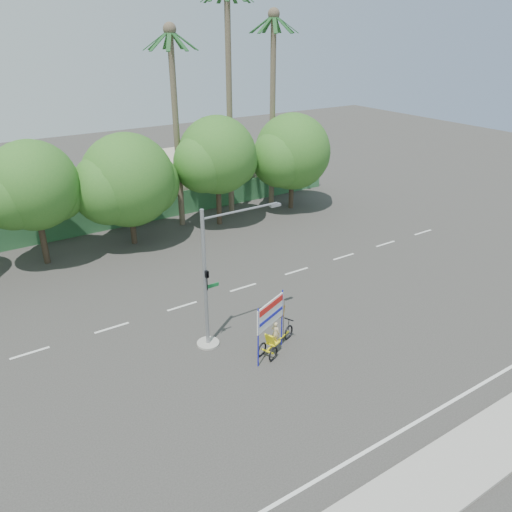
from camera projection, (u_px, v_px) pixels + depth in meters
ground at (298, 369)px, 22.69m from camera, size 120.00×120.00×0.00m
sidewalk_near at (433, 483)px, 16.96m from camera, size 50.00×2.40×0.12m
fence at (129, 213)px, 38.61m from camera, size 38.00×0.08×2.00m
building_right at (195, 175)px, 45.65m from camera, size 14.00×8.00×3.60m
tree_left at (32, 189)px, 30.75m from camera, size 6.66×5.60×8.07m
tree_center at (127, 183)px, 33.97m from camera, size 7.62×6.40×7.85m
tree_right at (217, 158)px, 37.11m from camera, size 6.90×5.80×8.36m
tree_far_right at (292, 154)px, 40.83m from camera, size 7.38×6.20×7.94m
palm_tall at (229, 81)px, 37.07m from camera, size 3.73×3.79×17.45m
palm_mid at (273, 92)px, 39.50m from camera, size 3.73×3.79×15.45m
palm_short at (175, 108)px, 35.51m from camera, size 3.73×3.79×14.45m
traffic_signal at (212, 290)px, 23.40m from camera, size 4.72×1.10×7.00m
trike_billboard at (274, 330)px, 23.37m from camera, size 2.94×1.46×3.10m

